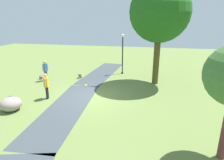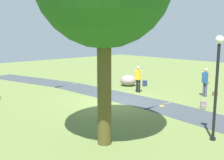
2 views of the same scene
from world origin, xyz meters
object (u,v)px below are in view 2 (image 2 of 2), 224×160
at_px(backpack_by_boulder, 145,83).
at_px(frisbee_on_grass, 162,106).
at_px(handbag_on_grass, 215,93).
at_px(lamp_post, 217,77).
at_px(woman_with_handbag, 205,80).
at_px(spare_backpack_on_lawn, 203,105).
at_px(lawn_boulder, 128,80).
at_px(man_near_boulder, 138,77).

height_order(backpack_by_boulder, frisbee_on_grass, backpack_by_boulder).
bearing_deg(frisbee_on_grass, handbag_on_grass, -99.93).
bearing_deg(lamp_post, backpack_by_boulder, -35.81).
bearing_deg(lamp_post, woman_with_handbag, -59.63).
bearing_deg(backpack_by_boulder, spare_backpack_on_lawn, 157.81).
relative_size(lawn_boulder, man_near_boulder, 0.77).
distance_m(lawn_boulder, woman_with_handbag, 5.55).
height_order(handbag_on_grass, backpack_by_boulder, backpack_by_boulder).
distance_m(lawn_boulder, spare_backpack_on_lawn, 6.88).
distance_m(woman_with_handbag, handbag_on_grass, 1.14).
bearing_deg(handbag_on_grass, woman_with_handbag, 65.46).
bearing_deg(backpack_by_boulder, woman_with_handbag, -178.36).
distance_m(lamp_post, lawn_boulder, 10.37).
bearing_deg(woman_with_handbag, lamp_post, 120.37).
height_order(woman_with_handbag, frisbee_on_grass, woman_with_handbag).
relative_size(lawn_boulder, woman_with_handbag, 0.77).
xyz_separation_m(lamp_post, handbag_on_grass, (3.14, -6.58, -2.11)).
xyz_separation_m(lawn_boulder, spare_backpack_on_lawn, (-6.69, 1.59, -0.19)).
xyz_separation_m(lamp_post, spare_backpack_on_lawn, (2.20, -3.40, -2.05)).
height_order(man_near_boulder, backpack_by_boulder, man_near_boulder).
bearing_deg(man_near_boulder, woman_with_handbag, -149.56).
height_order(lamp_post, backpack_by_boulder, lamp_post).
height_order(lamp_post, frisbee_on_grass, lamp_post).
bearing_deg(man_near_boulder, spare_backpack_on_lawn, 174.54).
xyz_separation_m(woman_with_handbag, backpack_by_boulder, (4.54, 0.13, -0.80)).
bearing_deg(woman_with_handbag, frisbee_on_grass, 83.05).
relative_size(lamp_post, frisbee_on_grass, 15.81).
bearing_deg(handbag_on_grass, spare_backpack_on_lawn, 106.56).
xyz_separation_m(handbag_on_grass, frisbee_on_grass, (0.75, 4.30, -0.13)).
bearing_deg(woman_with_handbag, lawn_boulder, 9.40).
bearing_deg(spare_backpack_on_lawn, frisbee_on_grass, 33.50).
height_order(handbag_on_grass, spare_backpack_on_lawn, spare_backpack_on_lawn).
height_order(woman_with_handbag, man_near_boulder, woman_with_handbag).
relative_size(woman_with_handbag, handbag_on_grass, 4.75).
relative_size(backpack_by_boulder, frisbee_on_grass, 1.73).
distance_m(lamp_post, man_near_boulder, 8.03).
bearing_deg(lawn_boulder, man_near_boulder, 149.89).
relative_size(lawn_boulder, spare_backpack_on_lawn, 3.27).
bearing_deg(lawn_boulder, spare_backpack_on_lawn, 166.62).
xyz_separation_m(woman_with_handbag, spare_backpack_on_lawn, (-1.26, 2.49, -0.80)).
xyz_separation_m(man_near_boulder, spare_backpack_on_lawn, (-4.73, 0.45, -0.79)).
bearing_deg(spare_backpack_on_lawn, man_near_boulder, -5.46).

